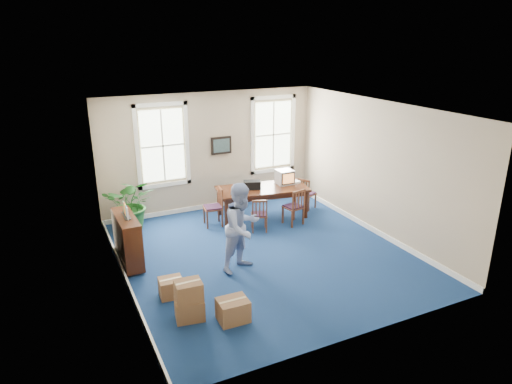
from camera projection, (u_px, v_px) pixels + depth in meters
name	position (u px, v px, depth m)	size (l,w,h in m)	color
floor	(264.00, 254.00, 10.08)	(6.50, 6.50, 0.00)	navy
ceiling	(265.00, 109.00, 9.04)	(6.50, 6.50, 0.00)	white
wall_back	(210.00, 152.00, 12.33)	(6.50, 6.50, 0.00)	tan
wall_front	(362.00, 247.00, 6.79)	(6.50, 6.50, 0.00)	tan
wall_left	(117.00, 207.00, 8.33)	(6.50, 6.50, 0.00)	tan
wall_right	(377.00, 168.00, 10.79)	(6.50, 6.50, 0.00)	tan
baseboard_back	(213.00, 205.00, 12.81)	(6.00, 0.04, 0.12)	white
baseboard_left	(127.00, 281.00, 8.85)	(0.04, 6.50, 0.12)	white
baseboard_right	(371.00, 228.00, 11.27)	(0.04, 6.50, 0.12)	white
window_left	(163.00, 146.00, 11.68)	(1.40, 0.12, 2.20)	white
window_right	(273.00, 135.00, 12.99)	(1.40, 0.12, 2.20)	white
wall_picture	(221.00, 145.00, 12.36)	(0.58, 0.06, 0.48)	black
conference_table	(262.00, 202.00, 12.06)	(2.35, 1.07, 0.80)	#3E1C0E
crt_tv	(285.00, 177.00, 12.19)	(0.42, 0.46, 0.38)	#B7B7BC
game_console	(296.00, 182.00, 12.33)	(0.17, 0.22, 0.05)	white
equipment_bag	(252.00, 185.00, 11.83)	(0.43, 0.28, 0.21)	black
chair_near_left	(259.00, 214.00, 11.17)	(0.39, 0.39, 0.86)	brown
chair_near_right	(293.00, 206.00, 11.55)	(0.43, 0.43, 0.96)	brown
chair_end_left	(213.00, 207.00, 11.46)	(0.44, 0.44, 0.98)	brown
chair_end_right	(307.00, 193.00, 12.61)	(0.40, 0.40, 0.89)	brown
man	(242.00, 227.00, 9.17)	(0.90, 0.70, 1.85)	#8A9DCB
credenza	(128.00, 241.00, 9.53)	(0.37, 1.30, 1.02)	#3E1C0E
brochure_rack	(126.00, 212.00, 9.32)	(0.11, 0.63, 0.28)	#99999E
potted_plant	(131.00, 204.00, 11.12)	(1.22, 1.07, 1.36)	#1A4D19
cardboard_boxes	(198.00, 294.00, 7.83)	(1.29, 1.29, 0.74)	#8A603D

